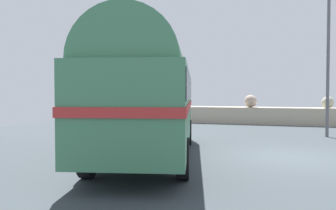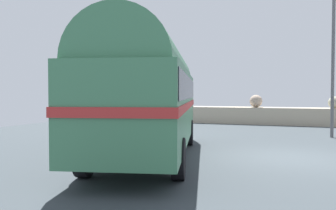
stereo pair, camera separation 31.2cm
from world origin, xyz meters
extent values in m
cube|color=#343C41|center=(0.00, 0.00, 0.01)|extent=(32.00, 26.00, 0.02)
cube|color=#B2A48E|center=(0.00, 11.80, 0.55)|extent=(31.36, 1.80, 1.10)
cube|color=tan|center=(-12.32, 11.50, 1.64)|extent=(1.31, 1.25, 1.07)
cube|color=#A3A083|center=(-7.11, 11.84, 1.61)|extent=(1.35, 1.30, 1.03)
sphere|color=tan|center=(-2.13, 11.52, 1.50)|extent=(0.81, 0.81, 0.81)
sphere|color=#A4A288|center=(2.46, 11.61, 1.46)|extent=(0.72, 0.72, 0.72)
cylinder|color=black|center=(-5.78, 0.87, 0.50)|extent=(0.50, 1.00, 0.96)
cylinder|color=black|center=(-3.64, 1.40, 0.50)|extent=(0.50, 1.00, 0.96)
cylinder|color=black|center=(-4.53, -4.18, 0.50)|extent=(0.50, 1.00, 0.96)
cylinder|color=black|center=(-2.38, -3.65, 0.50)|extent=(0.50, 1.00, 0.96)
cube|color=#3E7954|center=(-4.08, -1.39, 1.57)|extent=(4.35, 8.73, 2.10)
cylinder|color=#3E7954|center=(-4.08, -1.39, 2.62)|extent=(4.07, 8.36, 2.20)
cube|color=#B02B2A|center=(-4.08, -1.39, 1.63)|extent=(4.41, 8.82, 0.20)
cube|color=black|center=(-4.08, -1.39, 2.15)|extent=(4.30, 8.41, 0.64)
cube|color=silver|center=(-5.11, 2.75, 0.70)|extent=(2.25, 0.70, 0.28)
cylinder|color=#5B5B60|center=(1.73, 5.78, 3.11)|extent=(0.14, 0.14, 6.21)
camera|label=1|loc=(-0.31, -10.95, 1.97)|focal=35.98mm
camera|label=2|loc=(-0.01, -10.85, 1.97)|focal=35.98mm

